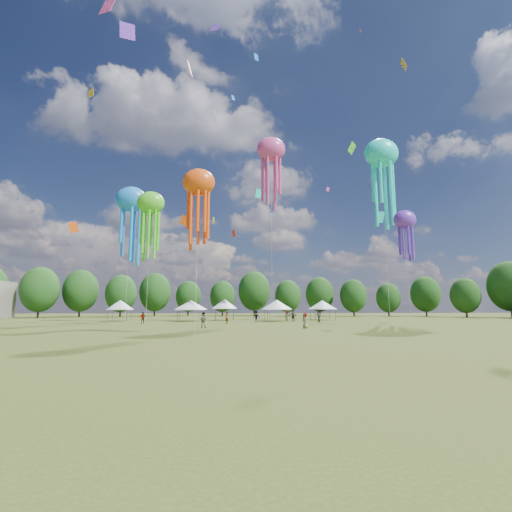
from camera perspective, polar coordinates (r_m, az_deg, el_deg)
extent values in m
plane|color=#384416|center=(13.01, 21.74, -17.31)|extent=(300.00, 300.00, 0.00)
imported|color=gray|center=(41.97, -8.26, -9.86)|extent=(0.98, 0.84, 1.76)
imported|color=gray|center=(66.66, 4.91, -9.29)|extent=(0.78, 0.95, 1.66)
imported|color=gray|center=(58.76, 9.71, -9.24)|extent=(0.87, 1.04, 1.89)
imported|color=gray|center=(58.16, 0.04, -9.43)|extent=(1.19, 0.74, 1.78)
imported|color=gray|center=(54.87, -17.27, -9.22)|extent=(1.02, 0.58, 1.64)
imported|color=gray|center=(62.42, 5.79, -9.28)|extent=(1.67, 1.45, 1.82)
imported|color=gray|center=(53.38, -4.61, -9.57)|extent=(0.63, 0.73, 1.69)
imported|color=gray|center=(41.38, 7.68, -9.96)|extent=(0.84, 0.96, 1.66)
cylinder|color=#47474C|center=(67.00, -22.15, -8.63)|extent=(0.08, 0.08, 1.88)
cylinder|color=#47474C|center=(70.01, -21.43, -8.62)|extent=(0.08, 0.08, 1.88)
cylinder|color=#47474C|center=(66.20, -19.52, -8.77)|extent=(0.08, 0.08, 1.88)
cylinder|color=#47474C|center=(69.25, -18.90, -8.75)|extent=(0.08, 0.08, 1.88)
cube|color=white|center=(68.09, -20.46, -7.86)|extent=(3.53, 3.53, 0.10)
cone|color=white|center=(68.09, -20.42, -7.14)|extent=(4.59, 4.59, 1.61)
cylinder|color=#47474C|center=(62.63, -12.17, -9.12)|extent=(0.08, 0.08, 1.85)
cylinder|color=#47474C|center=(66.64, -11.79, -9.07)|extent=(0.08, 0.08, 1.85)
cylinder|color=#47474C|center=(62.33, -8.44, -9.22)|extent=(0.08, 0.08, 1.85)
cylinder|color=#47474C|center=(66.35, -8.28, -9.16)|extent=(0.08, 0.08, 1.85)
cube|color=white|center=(64.44, -10.15, -8.28)|extent=(4.43, 4.43, 0.10)
cone|color=white|center=(64.45, -10.13, -7.53)|extent=(5.76, 5.76, 1.59)
cylinder|color=#47474C|center=(66.62, -6.35, -9.11)|extent=(0.08, 0.08, 2.03)
cylinder|color=#47474C|center=(69.89, -6.32, -9.06)|extent=(0.08, 0.08, 2.03)
cylinder|color=#47474C|center=(66.67, -3.50, -9.14)|extent=(0.08, 0.08, 2.03)
cylinder|color=#47474C|center=(69.95, -3.61, -9.09)|extent=(0.08, 0.08, 2.03)
cube|color=white|center=(68.25, -4.93, -8.21)|extent=(3.67, 3.67, 0.10)
cone|color=white|center=(68.26, -4.92, -7.44)|extent=(4.78, 4.78, 1.74)
cylinder|color=#47474C|center=(61.39, 1.83, -9.30)|extent=(0.08, 0.08, 1.90)
cylinder|color=#47474C|center=(65.06, 1.39, -9.24)|extent=(0.08, 0.08, 1.90)
cylinder|color=#47474C|center=(61.99, 5.27, -9.26)|extent=(0.08, 0.08, 1.90)
cylinder|color=#47474C|center=(65.63, 4.64, -9.20)|extent=(0.08, 0.08, 1.90)
cube|color=white|center=(63.48, 3.28, -8.35)|extent=(4.11, 4.11, 0.10)
cone|color=white|center=(63.48, 3.27, -7.57)|extent=(5.34, 5.34, 1.63)
cylinder|color=#47474C|center=(68.18, 9.25, -9.08)|extent=(0.08, 0.08, 1.91)
cylinder|color=#47474C|center=(71.82, 8.46, -9.04)|extent=(0.08, 0.08, 1.91)
cylinder|color=#47474C|center=(69.24, 12.30, -8.98)|extent=(0.08, 0.08, 1.91)
cylinder|color=#47474C|center=(72.84, 11.37, -8.96)|extent=(0.08, 0.08, 1.91)
cube|color=white|center=(70.48, 10.32, -8.20)|extent=(4.17, 4.17, 0.10)
cone|color=white|center=(70.49, 10.31, -7.50)|extent=(5.42, 5.42, 1.64)
ellipsoid|color=#51E425|center=(51.61, -16.08, 7.98)|extent=(3.63, 2.54, 3.08)
cylinder|color=beige|center=(50.01, -16.45, -1.00)|extent=(0.03, 0.03, 16.24)
ellipsoid|color=#DB4091|center=(62.21, 2.38, 16.30)|extent=(4.69, 3.28, 3.99)
cylinder|color=beige|center=(57.85, 2.46, 3.61)|extent=(0.03, 0.03, 27.94)
ellipsoid|color=#6C2DCB|center=(52.35, 22.21, 5.26)|extent=(3.02, 2.11, 2.57)
cylinder|color=beige|center=(51.27, 22.62, -2.26)|extent=(0.03, 0.03, 13.78)
ellipsoid|color=#1A83F2|center=(65.32, -18.90, 8.34)|extent=(5.07, 3.55, 4.31)
cylinder|color=beige|center=(63.28, -19.32, -0.49)|extent=(0.03, 0.03, 20.24)
ellipsoid|color=#FF520F|center=(33.79, -8.92, 11.30)|extent=(2.89, 2.02, 2.46)
cylinder|color=beige|center=(32.20, -9.18, -0.01)|extent=(0.03, 0.03, 13.39)
ellipsoid|color=#1CF2EA|center=(68.93, 18.98, 14.93)|extent=(5.91, 4.14, 5.03)
cylinder|color=beige|center=(64.78, 19.56, 3.15)|extent=(0.03, 0.03, 28.70)
cube|color=#1A83F2|center=(64.48, 0.04, 28.60)|extent=(0.81, 0.67, 1.19)
cube|color=#1CF2EA|center=(70.93, 0.38, 9.73)|extent=(1.33, 1.16, 1.72)
cube|color=#DB4091|center=(78.03, 11.15, 10.17)|extent=(0.94, 0.35, 1.10)
cube|color=#6C2DCB|center=(54.46, -6.43, 31.87)|extent=(1.43, 1.10, 1.44)
cube|color=red|center=(65.25, -3.48, 3.54)|extent=(0.73, 0.90, 1.32)
cube|color=gold|center=(68.00, 22.04, 25.98)|extent=(1.00, 1.52, 1.63)
cube|color=#1A83F2|center=(82.29, -3.60, 23.41)|extent=(0.85, 0.58, 1.14)
cube|color=#DB4091|center=(41.49, -21.98, 32.70)|extent=(1.92, 1.07, 2.34)
cube|color=#6C2DCB|center=(38.48, -19.43, 30.18)|extent=(1.33, 0.56, 1.69)
cube|color=red|center=(53.05, -10.28, 26.78)|extent=(0.72, 1.61, 1.98)
cube|color=#FF520F|center=(83.88, -11.15, 5.50)|extent=(2.39, 0.57, 2.61)
cube|color=gold|center=(53.83, -24.35, 22.15)|extent=(0.84, 0.67, 1.25)
cube|color=#51E425|center=(78.77, 14.73, 15.98)|extent=(2.19, 1.28, 2.46)
cube|color=#1CF2EA|center=(79.04, 18.83, 5.75)|extent=(1.74, 1.36, 2.28)
cube|color=#DB4091|center=(81.59, 15.93, 30.73)|extent=(0.25, 0.75, 0.90)
cube|color=#6C2DCB|center=(78.65, 17.19, 10.89)|extent=(0.89, 1.28, 1.77)
cube|color=#FF520F|center=(81.72, -26.60, 4.03)|extent=(2.04, 0.82, 2.49)
cube|color=gold|center=(66.27, -6.65, 5.56)|extent=(0.29, 1.12, 1.28)
cylinder|color=#38281C|center=(98.73, -30.86, -7.30)|extent=(0.44, 0.44, 3.36)
ellipsoid|color=#1E4617|center=(98.82, -30.66, -4.51)|extent=(8.40, 8.40, 10.51)
cylinder|color=#38281C|center=(103.03, -25.84, -7.61)|extent=(0.44, 0.44, 3.41)
ellipsoid|color=#1E4617|center=(103.12, -25.67, -4.89)|extent=(8.53, 8.53, 10.66)
cylinder|color=#38281C|center=(99.61, -20.43, -8.02)|extent=(0.44, 0.44, 3.07)
ellipsoid|color=#1E4617|center=(99.68, -20.31, -5.49)|extent=(7.66, 7.66, 9.58)
cylinder|color=#38281C|center=(106.27, -15.56, -8.11)|extent=(0.44, 0.44, 3.43)
ellipsoid|color=#1E4617|center=(106.36, -15.46, -5.45)|extent=(8.58, 8.58, 10.73)
cylinder|color=#38281C|center=(110.77, -10.56, -8.38)|extent=(0.44, 0.44, 2.95)
ellipsoid|color=#1E4617|center=(110.82, -10.50, -6.19)|extent=(7.37, 7.37, 9.21)
cylinder|color=#38281C|center=(106.51, -5.27, -8.51)|extent=(0.44, 0.44, 2.89)
ellipsoid|color=#1E4617|center=(106.56, -5.24, -6.27)|extent=(7.23, 7.23, 9.04)
cylinder|color=#38281C|center=(111.45, -0.29, -8.28)|extent=(0.44, 0.44, 3.84)
ellipsoid|color=#1E4617|center=(111.57, -0.29, -5.45)|extent=(9.60, 9.60, 11.99)
cylinder|color=#38281C|center=(101.67, 5.01, -8.55)|extent=(0.44, 0.44, 2.84)
ellipsoid|color=#1E4617|center=(101.72, 4.98, -6.24)|extent=(7.11, 7.11, 8.89)
cylinder|color=#38281C|center=(106.43, 9.96, -8.35)|extent=(0.44, 0.44, 3.16)
ellipsoid|color=#1E4617|center=(106.50, 9.90, -5.91)|extent=(7.91, 7.91, 9.88)
cylinder|color=#38281C|center=(103.38, 15.02, -8.28)|extent=(0.44, 0.44, 2.88)
ellipsoid|color=#1E4617|center=(103.44, 14.94, -5.99)|extent=(7.21, 7.21, 9.01)
cylinder|color=#38281C|center=(109.44, 20.02, -8.12)|extent=(0.44, 0.44, 2.63)
ellipsoid|color=#1E4617|center=(109.47, 19.92, -6.14)|extent=(6.57, 6.57, 8.22)
cylinder|color=#38281C|center=(110.58, 25.05, -7.71)|extent=(0.44, 0.44, 3.13)
ellipsoid|color=#1E4617|center=(110.65, 24.91, -5.39)|extent=(7.81, 7.81, 9.77)
cylinder|color=#38281C|center=(102.29, 30.00, -7.53)|extent=(0.44, 0.44, 2.72)
ellipsoid|color=#1E4617|center=(102.33, 29.85, -5.35)|extent=(6.80, 6.80, 8.50)
cylinder|color=#38281C|center=(105.76, 35.03, -6.84)|extent=(0.44, 0.44, 3.81)
ellipsoid|color=#1E4617|center=(105.89, 34.79, -3.88)|extent=(9.52, 9.52, 11.90)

